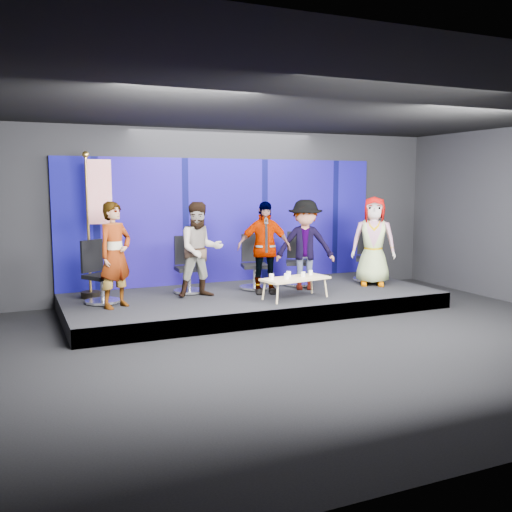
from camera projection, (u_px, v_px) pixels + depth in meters
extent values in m
plane|color=black|center=(317.00, 341.00, 8.71)|extent=(10.00, 10.00, 0.00)
cube|color=black|center=(225.00, 214.00, 12.12)|extent=(10.00, 0.02, 3.50)
cube|color=black|center=(321.00, 106.00, 8.26)|extent=(10.00, 8.00, 0.02)
cube|color=black|center=(253.00, 301.00, 10.96)|extent=(7.00, 3.00, 0.30)
cube|color=#080862|center=(226.00, 221.00, 12.09)|extent=(7.00, 0.08, 2.60)
cylinder|color=silver|center=(103.00, 302.00, 9.99)|extent=(0.86, 0.86, 0.06)
cylinder|color=silver|center=(102.00, 288.00, 9.96)|extent=(0.07, 0.07, 0.42)
cube|color=black|center=(102.00, 276.00, 9.93)|extent=(0.69, 0.69, 0.07)
cube|color=black|center=(92.00, 256.00, 10.03)|extent=(0.42, 0.29, 0.57)
imported|color=black|center=(115.00, 255.00, 9.57)|extent=(0.78, 0.71, 1.79)
cylinder|color=silver|center=(189.00, 291.00, 10.94)|extent=(0.64, 0.64, 0.06)
cylinder|color=silver|center=(189.00, 279.00, 10.91)|extent=(0.07, 0.07, 0.41)
cube|color=black|center=(189.00, 269.00, 10.89)|extent=(0.51, 0.51, 0.07)
cube|color=black|center=(186.00, 250.00, 11.07)|extent=(0.45, 0.07, 0.56)
imported|color=black|center=(200.00, 250.00, 10.47)|extent=(0.88, 0.70, 1.76)
cylinder|color=silver|center=(255.00, 288.00, 11.33)|extent=(0.73, 0.73, 0.06)
cylinder|color=silver|center=(255.00, 276.00, 11.30)|extent=(0.07, 0.07, 0.41)
cube|color=black|center=(255.00, 266.00, 11.28)|extent=(0.59, 0.59, 0.07)
cube|color=black|center=(252.00, 248.00, 11.47)|extent=(0.45, 0.15, 0.56)
imported|color=black|center=(264.00, 248.00, 10.81)|extent=(1.10, 0.65, 1.75)
cylinder|color=silver|center=(298.00, 284.00, 11.74)|extent=(0.82, 0.82, 0.06)
cylinder|color=silver|center=(298.00, 273.00, 11.71)|extent=(0.07, 0.07, 0.41)
cube|color=black|center=(298.00, 263.00, 11.68)|extent=(0.66, 0.66, 0.07)
cube|color=black|center=(298.00, 245.00, 11.88)|extent=(0.43, 0.24, 0.57)
imported|color=black|center=(305.00, 245.00, 11.19)|extent=(1.32, 1.08, 1.78)
cylinder|color=silver|center=(367.00, 280.00, 12.24)|extent=(0.88, 0.88, 0.06)
cylinder|color=silver|center=(368.00, 268.00, 12.21)|extent=(0.07, 0.07, 0.42)
cube|color=black|center=(368.00, 259.00, 12.19)|extent=(0.70, 0.70, 0.07)
cube|color=black|center=(368.00, 241.00, 12.39)|extent=(0.42, 0.30, 0.58)
imported|color=black|center=(373.00, 241.00, 11.69)|extent=(1.06, 0.97, 1.82)
cube|color=tan|center=(295.00, 279.00, 10.37)|extent=(1.33, 0.74, 0.04)
cylinder|color=tan|center=(277.00, 294.00, 9.92)|extent=(0.03, 0.03, 0.35)
cylinder|color=tan|center=(264.00, 290.00, 10.27)|extent=(0.03, 0.03, 0.35)
cylinder|color=tan|center=(326.00, 288.00, 10.52)|extent=(0.03, 0.03, 0.35)
cylinder|color=tan|center=(312.00, 284.00, 10.87)|extent=(0.03, 0.03, 0.35)
cylinder|color=silver|center=(272.00, 277.00, 10.17)|extent=(0.08, 0.08, 0.10)
cylinder|color=silver|center=(287.00, 276.00, 10.21)|extent=(0.08, 0.08, 0.10)
cylinder|color=silver|center=(289.00, 274.00, 10.45)|extent=(0.09, 0.09, 0.10)
cylinder|color=silver|center=(303.00, 274.00, 10.45)|extent=(0.08, 0.08, 0.09)
cylinder|color=silver|center=(311.00, 272.00, 10.69)|extent=(0.07, 0.07, 0.09)
cylinder|color=black|center=(91.00, 294.00, 10.50)|extent=(0.35, 0.35, 0.11)
cylinder|color=gold|center=(88.00, 226.00, 10.34)|extent=(0.05, 0.05, 2.44)
sphere|color=gold|center=(86.00, 155.00, 10.17)|extent=(0.12, 0.12, 0.12)
cube|color=red|center=(100.00, 192.00, 10.31)|extent=(0.42, 0.10, 1.16)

